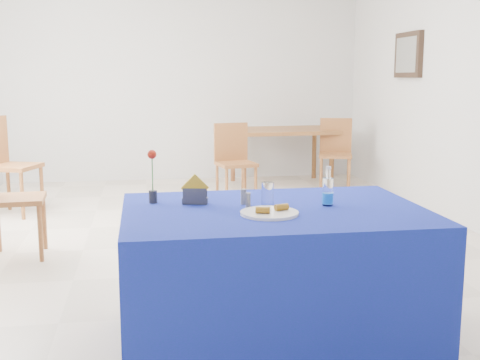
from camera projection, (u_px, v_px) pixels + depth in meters
The scene contains 18 objects.
floor at pixel (213, 244), 5.27m from camera, with size 7.00×7.00×0.00m, color beige.
room_shell at pixel (212, 40), 4.97m from camera, with size 7.00×7.00×7.00m.
picture_frame at pixel (408, 55), 6.93m from camera, with size 0.06×0.64×0.52m, color black.
picture_art at pixel (406, 55), 6.93m from camera, with size 0.02×0.52×0.40m, color #998C66.
plate at pixel (269, 213), 3.06m from camera, with size 0.30×0.30×0.01m, color white.
drinking_glass at pixel (267, 194), 3.25m from camera, with size 0.07×0.07×0.13m, color white.
salt_shaker at pixel (244, 197), 3.29m from camera, with size 0.03×0.03×0.09m, color slate.
pepper_shaker at pixel (248, 201), 3.19m from camera, with size 0.03×0.03×0.09m, color #5D5E62.
blue_table at pixel (273, 276), 3.27m from camera, with size 1.60×1.10×0.76m.
water_bottle at pixel (328, 193), 3.26m from camera, with size 0.06×0.06×0.21m.
napkin_holder at pixel (195, 195), 3.31m from camera, with size 0.16×0.08×0.17m.
rose_vase at pixel (152, 177), 3.31m from camera, with size 0.05×0.05×0.30m.
oak_table at pixel (281, 135), 8.15m from camera, with size 1.56×1.05×0.76m.
chair_bg_left at pixel (234, 157), 7.01m from camera, with size 0.48×0.48×0.92m.
chair_bg_right at pixel (335, 149), 7.79m from camera, with size 0.52×0.52×0.92m.
chair_win_a at pixel (5, 190), 4.81m from camera, with size 0.46×0.46×0.96m.
chair_win_b at pixel (5, 158), 6.34m from camera, with size 0.60×0.60×1.04m.
banana_pieces at pixel (272, 209), 3.05m from camera, with size 0.19×0.11×0.03m.
Camera 1 is at (-0.59, -5.07, 1.45)m, focal length 45.00 mm.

